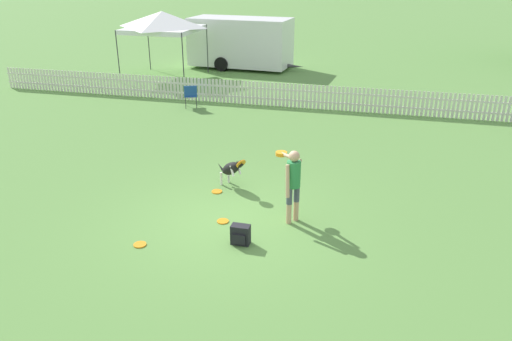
% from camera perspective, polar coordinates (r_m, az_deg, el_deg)
% --- Properties ---
extents(ground_plane, '(240.00, 240.00, 0.00)m').
position_cam_1_polar(ground_plane, '(10.46, -2.85, -5.70)').
color(ground_plane, '#5B8C42').
extents(handler_person, '(0.70, 1.01, 1.56)m').
position_cam_1_polar(handler_person, '(10.04, 4.19, -0.81)').
color(handler_person, tan).
rests_on(handler_person, ground_plane).
extents(leaping_dog, '(0.92, 0.75, 0.84)m').
position_cam_1_polar(leaping_dog, '(11.73, -2.83, 0.22)').
color(leaping_dog, black).
rests_on(leaping_dog, ground_plane).
extents(frisbee_near_handler, '(0.24, 0.24, 0.02)m').
position_cam_1_polar(frisbee_near_handler, '(10.41, -3.81, -5.81)').
color(frisbee_near_handler, orange).
rests_on(frisbee_near_handler, ground_plane).
extents(frisbee_near_dog, '(0.24, 0.24, 0.02)m').
position_cam_1_polar(frisbee_near_dog, '(11.71, -4.50, -2.41)').
color(frisbee_near_dog, orange).
rests_on(frisbee_near_dog, ground_plane).
extents(frisbee_midfield, '(0.24, 0.24, 0.02)m').
position_cam_1_polar(frisbee_midfield, '(9.84, -13.13, -8.25)').
color(frisbee_midfield, orange).
rests_on(frisbee_midfield, ground_plane).
extents(backpack_on_grass, '(0.36, 0.24, 0.39)m').
position_cam_1_polar(backpack_on_grass, '(9.55, -1.79, -7.35)').
color(backpack_on_grass, black).
rests_on(backpack_on_grass, ground_plane).
extents(picket_fence, '(25.25, 0.04, 0.87)m').
position_cam_1_polar(picket_fence, '(18.48, 5.40, 8.45)').
color(picket_fence, silver).
rests_on(picket_fence, ground_plane).
extents(folding_chair_center, '(0.61, 0.63, 0.85)m').
position_cam_1_polar(folding_chair_center, '(18.56, -7.48, 8.65)').
color(folding_chair_center, '#333338').
rests_on(folding_chair_center, ground_plane).
extents(canopy_tent_main, '(3.09, 3.09, 2.95)m').
position_cam_1_polar(canopy_tent_main, '(23.59, -10.64, 16.39)').
color(canopy_tent_main, '#333338').
rests_on(canopy_tent_main, ground_plane).
extents(equipment_trailer, '(5.80, 2.55, 2.44)m').
position_cam_1_polar(equipment_trailer, '(25.61, -1.78, 14.48)').
color(equipment_trailer, white).
rests_on(equipment_trailer, ground_plane).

